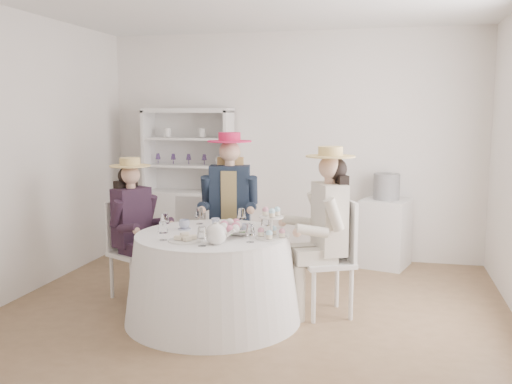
# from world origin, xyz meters

# --- Properties ---
(ground) EXTENTS (4.50, 4.50, 0.00)m
(ground) POSITION_xyz_m (0.00, 0.00, 0.00)
(ground) COLOR brown
(ground) RESTS_ON ground
(wall_back) EXTENTS (4.50, 0.00, 4.50)m
(wall_back) POSITION_xyz_m (0.00, 2.00, 1.35)
(wall_back) COLOR white
(wall_back) RESTS_ON ground
(wall_front) EXTENTS (4.50, 0.00, 4.50)m
(wall_front) POSITION_xyz_m (0.00, -2.00, 1.35)
(wall_front) COLOR white
(wall_front) RESTS_ON ground
(wall_left) EXTENTS (0.00, 4.50, 4.50)m
(wall_left) POSITION_xyz_m (-2.25, 0.00, 1.35)
(wall_left) COLOR white
(wall_left) RESTS_ON ground
(tea_table) EXTENTS (1.49, 1.49, 0.74)m
(tea_table) POSITION_xyz_m (-0.28, -0.31, 0.37)
(tea_table) COLOR white
(tea_table) RESTS_ON ground
(hutch) EXTENTS (1.09, 0.48, 1.80)m
(hutch) POSITION_xyz_m (-1.22, 1.76, 0.64)
(hutch) COLOR silver
(hutch) RESTS_ON ground
(side_table) EXTENTS (0.62, 0.62, 0.77)m
(side_table) POSITION_xyz_m (1.13, 1.75, 0.39)
(side_table) COLOR silver
(side_table) RESTS_ON ground
(hatbox) EXTENTS (0.37, 0.37, 0.29)m
(hatbox) POSITION_xyz_m (1.13, 1.75, 0.92)
(hatbox) COLOR black
(hatbox) RESTS_ON side_table
(guest_left) EXTENTS (0.57, 0.51, 1.34)m
(guest_left) POSITION_xyz_m (-1.18, 0.06, 0.75)
(guest_left) COLOR silver
(guest_left) RESTS_ON ground
(guest_mid) EXTENTS (0.58, 0.61, 1.56)m
(guest_mid) POSITION_xyz_m (-0.40, 0.65, 0.88)
(guest_mid) COLOR silver
(guest_mid) RESTS_ON ground
(guest_right) EXTENTS (0.62, 0.56, 1.47)m
(guest_right) POSITION_xyz_m (0.64, 0.00, 0.83)
(guest_right) COLOR silver
(guest_right) RESTS_ON ground
(spare_chair) EXTENTS (0.38, 0.38, 0.86)m
(spare_chair) POSITION_xyz_m (-0.93, 1.04, 0.46)
(spare_chair) COLOR silver
(spare_chair) RESTS_ON ground
(teacup_a) EXTENTS (0.11, 0.11, 0.08)m
(teacup_a) POSITION_xyz_m (-0.57, -0.20, 0.78)
(teacup_a) COLOR white
(teacup_a) RESTS_ON tea_table
(teacup_b) EXTENTS (0.08, 0.08, 0.07)m
(teacup_b) POSITION_xyz_m (-0.34, -0.04, 0.78)
(teacup_b) COLOR white
(teacup_b) RESTS_ON tea_table
(teacup_c) EXTENTS (0.09, 0.09, 0.07)m
(teacup_c) POSITION_xyz_m (-0.02, -0.23, 0.78)
(teacup_c) COLOR white
(teacup_c) RESTS_ON tea_table
(flower_bowl) EXTENTS (0.27, 0.27, 0.06)m
(flower_bowl) POSITION_xyz_m (-0.05, -0.31, 0.77)
(flower_bowl) COLOR white
(flower_bowl) RESTS_ON tea_table
(flower_arrangement) EXTENTS (0.19, 0.18, 0.07)m
(flower_arrangement) POSITION_xyz_m (-0.10, -0.40, 0.83)
(flower_arrangement) COLOR pink
(flower_arrangement) RESTS_ON tea_table
(table_teapot) EXTENTS (0.24, 0.17, 0.18)m
(table_teapot) POSITION_xyz_m (-0.14, -0.66, 0.82)
(table_teapot) COLOR white
(table_teapot) RESTS_ON tea_table
(sandwich_plate) EXTENTS (0.27, 0.27, 0.06)m
(sandwich_plate) POSITION_xyz_m (-0.40, -0.63, 0.76)
(sandwich_plate) COLOR white
(sandwich_plate) RESTS_ON tea_table
(cupcake_stand) EXTENTS (0.26, 0.26, 0.25)m
(cupcake_stand) POSITION_xyz_m (0.24, -0.37, 0.83)
(cupcake_stand) COLOR white
(cupcake_stand) RESTS_ON tea_table
(stemware_set) EXTENTS (0.95, 0.95, 0.15)m
(stemware_set) POSITION_xyz_m (-0.28, -0.31, 0.82)
(stemware_set) COLOR white
(stemware_set) RESTS_ON tea_table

